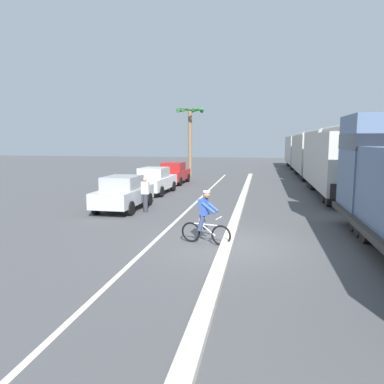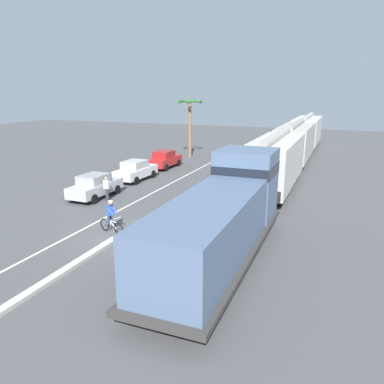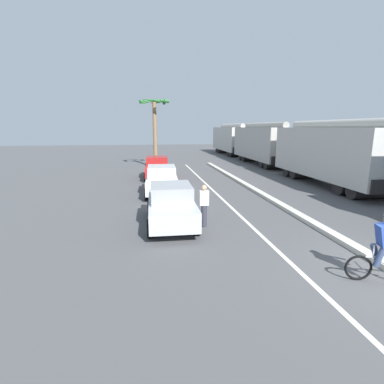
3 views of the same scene
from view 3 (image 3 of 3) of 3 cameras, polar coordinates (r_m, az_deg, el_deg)
median_curb at (r=14.06m, az=18.38°, el=-3.43°), size 0.36×36.00×0.16m
lane_stripe at (r=13.18m, az=8.99°, el=-4.31°), size 0.14×36.00×0.01m
hopper_car_lead at (r=21.27m, az=25.09°, el=6.66°), size 2.90×10.60×4.18m
hopper_car_middle at (r=31.57m, az=13.38°, el=8.94°), size 2.90×10.60×4.18m
hopper_car_trailing at (r=42.55m, az=7.51°, el=9.93°), size 2.90×10.60×4.18m
parked_car_silver at (r=11.55m, az=-4.02°, el=-2.38°), size 1.88×4.22×1.62m
parked_car_white at (r=16.91m, az=-5.78°, el=2.28°), size 1.96×4.26×1.62m
parked_car_red at (r=22.27m, az=-6.70°, el=4.66°), size 1.90×4.23×1.62m
cyclist at (r=8.69m, az=32.54°, el=-9.32°), size 1.67×0.59×1.71m
palm_tree_near at (r=28.13m, az=-7.10°, el=14.29°), size 2.74×2.78×6.37m
pedestrian_by_cars at (r=11.31m, az=2.30°, el=-2.52°), size 0.34×0.22×1.62m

